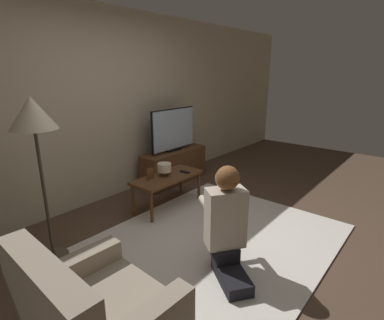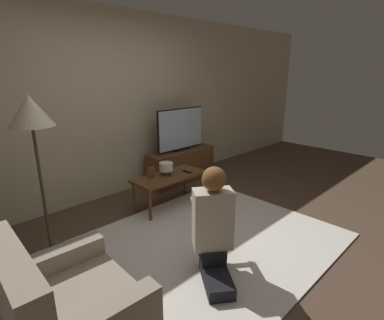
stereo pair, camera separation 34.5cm
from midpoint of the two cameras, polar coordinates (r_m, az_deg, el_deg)
ground_plane at (r=3.32m, az=5.68°, el=-15.78°), size 10.00×10.00×0.00m
wall_back at (r=4.32m, az=-14.12°, el=9.83°), size 10.00×0.06×2.60m
rug at (r=3.32m, az=5.68°, el=-15.66°), size 2.74×2.18×0.02m
tv_stand at (r=4.94m, az=-0.09°, el=-1.12°), size 1.20×0.37×0.53m
tv at (r=4.79m, az=-0.13°, el=5.83°), size 0.92×0.08×0.68m
coffee_table at (r=3.99m, az=-1.93°, el=-3.63°), size 0.99×0.43×0.44m
floor_lamp at (r=3.01m, az=-25.41°, el=6.84°), size 0.40×0.40×1.58m
armchair at (r=2.24m, az=-17.92°, el=-26.43°), size 0.79×0.92×0.84m
person_kneeling at (r=2.67m, az=7.82°, el=-11.75°), size 0.68×0.81×1.00m
picture_frame at (r=3.86m, az=-5.26°, el=-2.43°), size 0.11×0.01×0.15m
table_lamp at (r=3.95m, az=-2.47°, el=-1.47°), size 0.18×0.18×0.17m
remote at (r=4.08m, az=1.49°, el=-2.27°), size 0.04×0.15×0.02m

